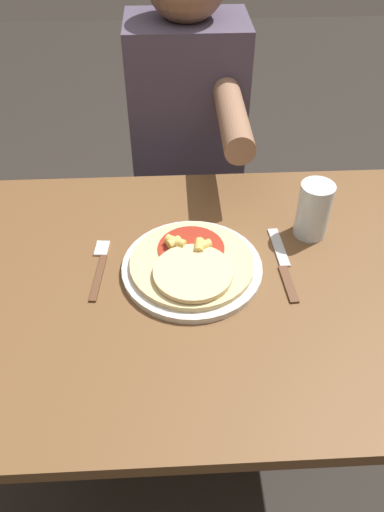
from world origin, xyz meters
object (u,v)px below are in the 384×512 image
(dining_table, at_px, (205,322))
(fork, at_px, (100,265))
(plate, at_px, (192,268))
(person_diner, at_px, (188,136))
(drinking_glass, at_px, (314,210))
(pizza, at_px, (192,263))
(knife, at_px, (283,264))

(dining_table, distance_m, fork, 0.26)
(plate, xyz_separation_m, person_diner, (0.02, 0.60, -0.04))
(plate, height_order, drinking_glass, drinking_glass)
(pizza, relative_size, drinking_glass, 1.98)
(dining_table, distance_m, knife, 0.22)
(plate, bearing_deg, pizza, -95.65)
(fork, relative_size, person_diner, 0.14)
(dining_table, relative_size, pizza, 4.24)
(plate, distance_m, drinking_glass, 0.29)
(dining_table, distance_m, pizza, 0.16)
(drinking_glass, bearing_deg, person_diner, 116.32)
(plate, height_order, fork, plate)
(plate, relative_size, fork, 1.62)
(knife, relative_size, drinking_glass, 1.73)
(dining_table, height_order, fork, fork)
(dining_table, distance_m, person_diner, 0.64)
(pizza, height_order, fork, pizza)
(person_diner, bearing_deg, fork, -109.81)
(pizza, bearing_deg, fork, 171.88)
(pizza, bearing_deg, drinking_glass, 22.41)
(drinking_glass, bearing_deg, fork, -169.69)
(pizza, relative_size, knife, 1.14)
(pizza, xyz_separation_m, drinking_glass, (0.27, 0.11, 0.04))
(drinking_glass, relative_size, person_diner, 0.10)
(dining_table, relative_size, plate, 3.73)
(plate, height_order, person_diner, person_diner)
(person_diner, bearing_deg, knife, -74.14)
(dining_table, height_order, drinking_glass, drinking_glass)
(dining_table, height_order, pizza, pizza)
(dining_table, bearing_deg, person_diner, 90.68)
(knife, bearing_deg, person_diner, 105.86)
(plate, bearing_deg, person_diner, 88.14)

